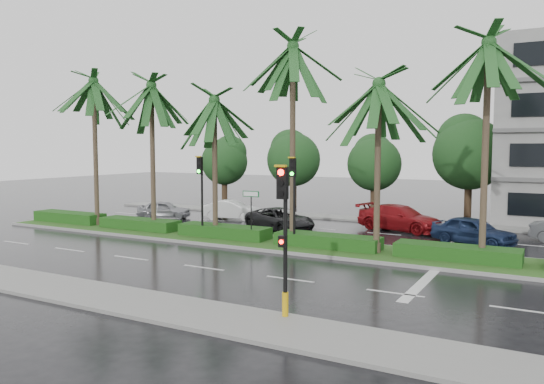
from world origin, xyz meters
The scene contains 17 objects.
ground centered at (0.00, 0.00, 0.00)m, with size 120.00×120.00×0.00m, color black.
near_sidewalk centered at (0.00, -10.20, 0.06)m, with size 40.00×2.40×0.12m, color gray.
far_sidewalk centered at (0.00, 12.00, 0.06)m, with size 40.00×2.00×0.12m, color gray.
median centered at (0.00, 1.00, 0.08)m, with size 36.00×4.00×0.15m.
hedge centered at (0.00, 1.00, 0.45)m, with size 35.20×1.40×0.60m.
lane_markings centered at (3.04, -0.43, 0.01)m, with size 34.00×13.06×0.01m.
palm_row centered at (-1.25, 1.02, 7.99)m, with size 26.30×4.20×10.57m.
signal_near centered at (6.00, -9.39, 2.50)m, with size 0.34×0.45×4.36m.
signal_median_left centered at (-4.00, 0.30, 3.00)m, with size 0.34×0.42×4.36m.
signal_median_right centered at (1.50, 0.30, 3.00)m, with size 0.34×0.42×4.36m.
street_sign centered at (-1.00, 0.48, 2.12)m, with size 0.95×0.09×2.60m.
bg_trees centered at (1.00, 17.59, 4.24)m, with size 32.29×5.12×7.40m.
car_silver centered at (-11.50, 6.17, 0.63)m, with size 3.69×1.48×1.26m, color #999AA0.
car_white centered at (-7.00, 7.96, 0.66)m, with size 4.01×1.40×1.32m, color silver.
car_darkgrey centered at (-1.89, 5.34, 0.67)m, with size 4.79×2.21×1.33m, color black.
car_red centered at (4.50, 8.58, 0.77)m, with size 5.27×2.14×1.53m, color maroon.
car_blue centered at (9.00, 5.86, 0.72)m, with size 4.22×1.70×1.44m, color navy.
Camera 1 is at (12.80, -22.54, 4.96)m, focal length 35.00 mm.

